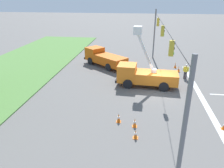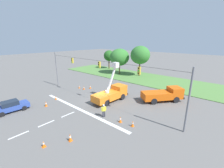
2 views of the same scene
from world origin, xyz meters
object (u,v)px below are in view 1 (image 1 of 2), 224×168
(traffic_cone_mid_left, at_px, (224,126))
(traffic_cone_lane_edge_b, at_px, (136,134))
(utility_truck_bucket_lift, at_px, (144,74))
(traffic_cone_foreground_right, at_px, (119,118))
(traffic_cone_foreground_left, at_px, (135,123))
(traffic_cone_mid_right, at_px, (179,69))
(utility_truck_support_near, at_px, (104,58))
(traffic_cone_lane_edge_a, at_px, (175,65))
(road_worker, at_px, (186,71))

(traffic_cone_mid_left, height_order, traffic_cone_lane_edge_b, traffic_cone_lane_edge_b)
(utility_truck_bucket_lift, distance_m, traffic_cone_foreground_right, 7.82)
(utility_truck_bucket_lift, relative_size, traffic_cone_foreground_left, 9.33)
(traffic_cone_mid_left, relative_size, traffic_cone_mid_right, 0.77)
(utility_truck_support_near, xyz_separation_m, traffic_cone_lane_edge_a, (0.39, -9.62, -0.78))
(traffic_cone_mid_left, distance_m, traffic_cone_lane_edge_b, 6.63)
(utility_truck_support_near, xyz_separation_m, traffic_cone_mid_right, (-1.25, -9.82, -0.75))
(utility_truck_support_near, bearing_deg, traffic_cone_lane_edge_a, -87.69)
(utility_truck_support_near, height_order, traffic_cone_mid_left, utility_truck_support_near)
(traffic_cone_lane_edge_a, relative_size, traffic_cone_lane_edge_b, 1.12)
(utility_truck_bucket_lift, height_order, traffic_cone_foreground_left, utility_truck_bucket_lift)
(traffic_cone_foreground_left, bearing_deg, traffic_cone_mid_left, -85.09)
(utility_truck_bucket_lift, height_order, utility_truck_support_near, utility_truck_bucket_lift)
(utility_truck_support_near, distance_m, traffic_cone_mid_right, 9.93)
(utility_truck_support_near, bearing_deg, traffic_cone_lane_edge_b, -162.90)
(road_worker, height_order, traffic_cone_foreground_left, road_worker)
(traffic_cone_foreground_left, distance_m, traffic_cone_foreground_right, 1.34)
(traffic_cone_foreground_left, relative_size, traffic_cone_mid_right, 0.89)
(road_worker, bearing_deg, traffic_cone_mid_right, 8.87)
(traffic_cone_lane_edge_a, xyz_separation_m, traffic_cone_lane_edge_b, (-16.31, 4.72, -0.05))
(utility_truck_support_near, distance_m, traffic_cone_foreground_right, 14.50)
(traffic_cone_mid_right, bearing_deg, traffic_cone_foreground_right, 153.84)
(road_worker, xyz_separation_m, traffic_cone_mid_right, (2.44, 0.38, -0.61))
(utility_truck_support_near, relative_size, traffic_cone_mid_right, 8.33)
(utility_truck_bucket_lift, height_order, traffic_cone_lane_edge_b, utility_truck_bucket_lift)
(traffic_cone_foreground_left, relative_size, traffic_cone_foreground_right, 0.98)
(traffic_cone_foreground_left, relative_size, traffic_cone_lane_edge_a, 0.95)
(traffic_cone_lane_edge_a, bearing_deg, traffic_cone_mid_right, -172.98)
(utility_truck_support_near, height_order, traffic_cone_lane_edge_b, utility_truck_support_near)
(traffic_cone_mid_right, height_order, traffic_cone_lane_edge_b, traffic_cone_mid_right)
(utility_truck_bucket_lift, distance_m, traffic_cone_foreground_left, 8.09)
(traffic_cone_mid_right, distance_m, traffic_cone_lane_edge_b, 15.47)
(utility_truck_support_near, relative_size, road_worker, 3.69)
(traffic_cone_lane_edge_b, bearing_deg, traffic_cone_lane_edge_a, -16.15)
(utility_truck_bucket_lift, bearing_deg, traffic_cone_lane_edge_a, -31.25)
(road_worker, xyz_separation_m, traffic_cone_lane_edge_b, (-12.23, 5.30, -0.68))
(utility_truck_support_near, bearing_deg, traffic_cone_foreground_left, -161.77)
(utility_truck_support_near, distance_m, traffic_cone_lane_edge_a, 9.66)
(utility_truck_support_near, height_order, road_worker, utility_truck_support_near)
(traffic_cone_mid_left, xyz_separation_m, traffic_cone_lane_edge_a, (14.36, 1.61, 0.08))
(traffic_cone_lane_edge_b, bearing_deg, traffic_cone_mid_left, -72.91)
(utility_truck_support_near, bearing_deg, utility_truck_bucket_lift, -140.20)
(utility_truck_bucket_lift, bearing_deg, road_worker, -59.37)
(utility_truck_bucket_lift, xyz_separation_m, traffic_cone_mid_right, (5.27, -4.39, -0.93))
(traffic_cone_foreground_right, relative_size, traffic_cone_mid_left, 1.18)
(traffic_cone_foreground_right, bearing_deg, traffic_cone_lane_edge_b, -144.10)
(traffic_cone_mid_left, bearing_deg, utility_truck_bucket_lift, 37.90)
(road_worker, relative_size, traffic_cone_foreground_left, 2.53)
(traffic_cone_lane_edge_b, bearing_deg, traffic_cone_foreground_left, 4.64)
(traffic_cone_foreground_left, bearing_deg, traffic_cone_lane_edge_b, -175.36)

